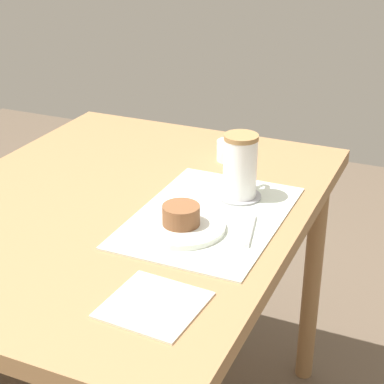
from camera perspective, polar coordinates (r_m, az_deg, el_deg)
name	(u,v)px	position (r m, az deg, el deg)	size (l,w,h in m)	color
dining_table	(121,236)	(1.44, -6.37, -3.93)	(1.02, 0.79, 0.72)	#997047
placemat	(210,216)	(1.32, 1.58, -2.18)	(0.42, 0.29, 0.00)	silver
pastry_plate	(181,227)	(1.27, -0.97, -3.09)	(0.18, 0.18, 0.01)	silver
pastry	(181,215)	(1.26, -0.98, -2.04)	(0.07, 0.07, 0.04)	brown
coffee_coaster	(239,196)	(1.41, 4.22, -0.36)	(0.10, 0.10, 0.01)	#99999E
coffee_mug	(241,165)	(1.38, 4.34, 2.39)	(0.11, 0.07, 0.14)	white
teaspoon	(251,230)	(1.26, 5.26, -3.37)	(0.01, 0.01, 0.13)	silver
paper_napkin	(154,305)	(1.06, -3.40, -9.97)	(0.15, 0.15, 0.00)	silver
sugar_bowl	(231,151)	(1.60, 3.46, 3.69)	(0.07, 0.07, 0.05)	white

